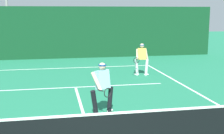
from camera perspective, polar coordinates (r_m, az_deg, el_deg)
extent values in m
cube|color=white|center=(17.83, -7.92, -0.17)|extent=(9.49, 0.10, 0.01)
cube|color=white|center=(13.28, -6.85, -3.78)|extent=(7.73, 0.10, 0.01)
cube|color=white|center=(10.07, -5.47, -8.36)|extent=(0.10, 6.40, 0.01)
cube|color=white|center=(6.73, -3.00, -8.83)|extent=(10.22, 0.03, 0.05)
cylinder|color=black|center=(9.91, -0.39, -6.10)|extent=(0.28, 0.25, 0.85)
cylinder|color=black|center=(9.52, -3.27, -6.81)|extent=(0.32, 0.28, 0.85)
ellipsoid|color=white|center=(10.03, -0.39, -8.14)|extent=(0.28, 0.23, 0.09)
ellipsoid|color=white|center=(9.64, -3.25, -8.93)|extent=(0.28, 0.23, 0.09)
cube|color=#9EDBEA|center=(9.53, -1.82, -2.35)|extent=(0.53, 0.49, 0.61)
cylinder|color=beige|center=(9.69, -0.74, -2.30)|extent=(0.19, 0.17, 0.65)
cylinder|color=beige|center=(9.39, -2.94, -2.73)|extent=(0.33, 0.46, 0.56)
sphere|color=beige|center=(9.45, -1.84, 0.14)|extent=(0.22, 0.22, 0.22)
cylinder|color=#19478C|center=(9.44, -1.84, 0.38)|extent=(0.33, 0.33, 0.04)
cylinder|color=black|center=(9.23, -2.19, -4.39)|extent=(0.16, 0.24, 0.03)
torus|color=black|center=(8.98, -0.79, -4.80)|extent=(0.26, 0.17, 0.29)
cylinder|color=silver|center=(15.66, 6.47, -0.08)|extent=(0.23, 0.19, 0.83)
cylinder|color=silver|center=(15.64, 4.64, -0.06)|extent=(0.25, 0.20, 0.83)
ellipsoid|color=white|center=(15.73, 6.45, -1.39)|extent=(0.28, 0.17, 0.09)
ellipsoid|color=white|center=(15.71, 4.63, -1.37)|extent=(0.28, 0.17, 0.09)
cube|color=#E5B24C|center=(15.53, 5.61, 2.47)|extent=(0.48, 0.37, 0.59)
cylinder|color=beige|center=(15.55, 6.47, 2.37)|extent=(0.24, 0.15, 0.64)
cylinder|color=beige|center=(15.53, 4.73, 2.39)|extent=(0.22, 0.52, 0.51)
sphere|color=beige|center=(15.48, 5.63, 4.00)|extent=(0.22, 0.22, 0.22)
cylinder|color=#19478C|center=(15.48, 5.63, 4.14)|extent=(0.29, 0.29, 0.04)
cylinder|color=black|center=(15.31, 4.55, 1.44)|extent=(0.09, 0.26, 0.03)
torus|color=black|center=(14.98, 4.58, 1.24)|extent=(0.29, 0.10, 0.29)
cube|color=#104021|center=(21.40, -8.59, 6.37)|extent=(21.34, 0.12, 3.57)
cylinder|color=#9EA39E|center=(22.45, -19.04, 9.75)|extent=(0.18, 0.18, 6.43)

